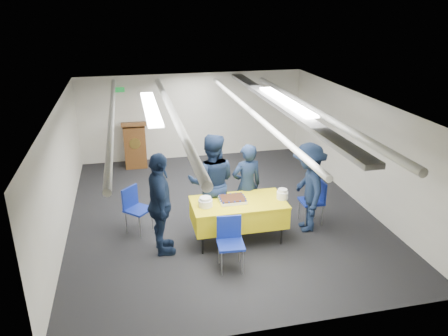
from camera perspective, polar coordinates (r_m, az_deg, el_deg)
The scene contains 14 objects.
ground at distance 9.09m, azimuth -0.45°, elevation -5.74°, with size 7.00×7.00×0.00m, color black.
room_shell at distance 8.82m, azimuth -0.45°, elevation 6.06°, with size 6.00×7.00×2.30m.
serving_table at distance 7.85m, azimuth 1.90°, elevation -5.80°, with size 1.67×0.88×0.77m.
sheet_cake at distance 7.74m, azimuth 1.11°, elevation -4.11°, with size 0.47×0.36×0.08m.
plate_stack_left at distance 7.56m, azimuth -2.44°, elevation -4.47°, with size 0.24×0.24×0.17m.
plate_stack_right at distance 7.90m, azimuth 7.63°, elevation -3.42°, with size 0.20×0.20×0.18m.
podium at distance 11.50m, azimuth -11.56°, elevation 3.08°, with size 0.62×0.53×1.25m.
chair_near at distance 7.13m, azimuth 0.78°, elevation -9.06°, with size 0.45×0.45×0.87m.
chair_right at distance 8.66m, azimuth 11.89°, elevation -3.74°, with size 0.43×0.43×0.87m.
chair_left at distance 8.35m, azimuth -11.59°, elevation -4.73°, with size 0.59×0.59×0.87m.
sailor_a at distance 8.26m, azimuth 2.99°, elevation -2.31°, with size 0.60×0.39×1.65m, color black.
sailor_b at distance 8.10m, azimuth -1.60°, elevation -1.93°, with size 0.91×0.71×1.88m, color black.
sailor_c at distance 7.41m, azimuth -8.32°, elevation -4.76°, with size 1.06×0.44×1.82m, color black.
sailor_d at distance 8.24m, azimuth 10.90°, elevation -2.53°, with size 1.11×0.64×1.71m, color black.
Camera 1 is at (-1.71, -7.90, 4.15)m, focal length 35.00 mm.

